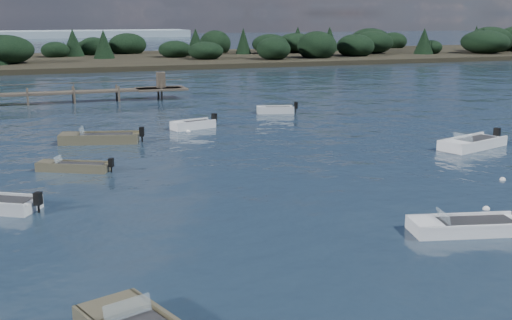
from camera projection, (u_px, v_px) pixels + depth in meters
name	position (u px, v px, depth m)	size (l,w,h in m)	color
ground	(107.00, 88.00, 75.45)	(400.00, 400.00, 0.00)	#152231
dinghy_extra_b	(73.00, 168.00, 35.56)	(4.15, 2.88, 1.04)	brown
dinghy_mid_white_a	(466.00, 229.00, 25.58)	(4.92, 2.66, 1.13)	white
tender_far_white	(193.00, 126.00, 48.57)	(3.78, 2.13, 1.27)	white
dinghy_extra_a	(99.00, 140.00, 43.27)	(5.69, 3.00, 1.37)	brown
dinghy_mid_white_b	(472.00, 145.00, 41.63)	(5.49, 3.35, 1.35)	white
tender_far_grey_b	(275.00, 111.00, 56.14)	(3.64, 2.03, 1.22)	silver
buoy_b	(486.00, 209.00, 28.57)	(0.32, 0.32, 0.32)	white
buoy_d	(503.00, 180.00, 33.60)	(0.32, 0.32, 0.32)	white
buoy_e	(188.00, 132.00, 47.28)	(0.32, 0.32, 0.32)	white
far_headland	(216.00, 49.00, 119.93)	(190.00, 40.00, 5.80)	black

